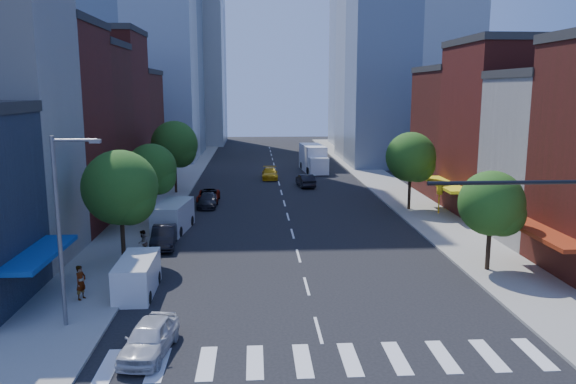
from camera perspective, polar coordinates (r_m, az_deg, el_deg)
name	(u,v)px	position (r m, az deg, el deg)	size (l,w,h in m)	color
ground	(318,330)	(27.33, 3.10, -13.82)	(220.00, 220.00, 0.00)	black
sidewalk_left	(172,187)	(66.40, -11.68, 0.53)	(5.00, 120.00, 0.15)	gray
sidewalk_right	(385,185)	(67.49, 9.82, 0.75)	(5.00, 120.00, 0.15)	gray
crosswalk	(326,360)	(24.65, 3.93, -16.66)	(19.00, 3.00, 0.01)	silver
bldg_left_2	(23,131)	(48.84, -25.29, 5.64)	(12.00, 9.00, 16.00)	#5C1B15
bldg_left_3	(61,130)	(56.83, -22.10, 5.90)	(12.00, 8.00, 15.00)	#511E14
bldg_left_4	(87,115)	(64.88, -19.79, 7.40)	(12.00, 9.00, 17.00)	#5C1B15
bldg_left_5	(110,127)	(74.15, -17.65, 6.27)	(12.00, 10.00, 13.00)	#511E14
bldg_right_2	(523,131)	(54.44, 22.76, 5.69)	(12.00, 10.00, 15.00)	#5C1B15
bldg_right_3	(478,134)	(63.62, 18.75, 5.61)	(12.00, 10.00, 13.00)	#511E14
tower_far_w	(178,5)	(121.86, -11.07, 18.13)	(18.00, 18.00, 56.00)	#9EA5AD
streetlight	(62,220)	(27.88, -21.94, -2.65)	(2.25, 0.25, 9.00)	slate
tree_left_near	(122,190)	(37.20, -16.47, 0.15)	(4.80, 4.80, 7.30)	black
tree_left_mid	(153,171)	(47.90, -13.54, 2.09)	(4.20, 4.20, 6.65)	black
tree_left_far	(176,146)	(61.55, -11.33, 4.60)	(5.00, 5.00, 7.75)	black
tree_right_near	(494,206)	(36.47, 20.20, -1.35)	(4.00, 4.00, 6.20)	black
tree_right_far	(413,159)	(53.12, 12.53, 3.29)	(4.60, 4.60, 7.20)	black
parked_car_front	(149,338)	(25.46, -13.90, -14.20)	(1.75, 4.34, 1.48)	silver
parked_car_second	(164,237)	(41.42, -12.50, -4.47)	(1.61, 4.61, 1.52)	black
parked_car_third	(208,196)	(56.96, -8.09, -0.40)	(2.11, 4.58, 1.27)	#999999
parked_car_rear	(208,200)	(54.71, -8.17, -0.83)	(1.83, 4.51, 1.31)	black
cargo_van_near	(137,277)	(32.44, -15.11, -8.32)	(1.99, 4.76, 2.02)	silver
cargo_van_far	(173,217)	(45.78, -11.65, -2.50)	(2.87, 5.72, 2.34)	silver
taxi	(270,173)	(71.13, -1.86, 1.90)	(1.98, 4.86, 1.41)	#E5A80C
traffic_car_oncoming	(306,180)	(65.40, 1.79, 1.18)	(1.57, 4.50, 1.48)	black
traffic_car_far	(316,165)	(79.15, 2.83, 2.77)	(1.70, 4.24, 1.44)	#999999
box_truck	(313,159)	(77.75, 2.60, 3.36)	(3.33, 9.09, 3.59)	white
pedestrian_near	(81,282)	(32.18, -20.30, -8.61)	(0.68, 0.45, 1.86)	#999999
pedestrian_far	(143,243)	(39.18, -14.53, -5.02)	(0.84, 0.66, 1.73)	#999999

